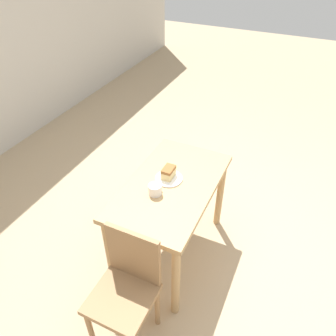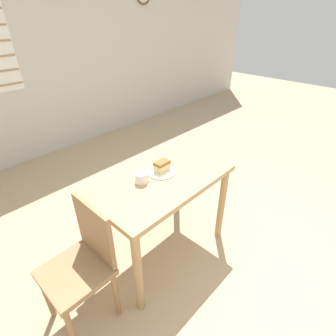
% 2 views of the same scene
% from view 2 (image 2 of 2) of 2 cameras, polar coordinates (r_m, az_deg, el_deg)
% --- Properties ---
extents(ground_plane, '(14.00, 14.00, 0.00)m').
position_cam_2_polar(ground_plane, '(2.35, 10.64, -21.31)').
color(ground_plane, tan).
extents(wall_back, '(10.00, 0.09, 2.80)m').
position_cam_2_polar(wall_back, '(3.93, -29.43, 21.36)').
color(wall_back, beige).
rests_on(wall_back, ground_plane).
extents(dining_table_near, '(1.08, 0.63, 0.77)m').
position_cam_2_polar(dining_table_near, '(2.03, -1.48, -5.01)').
color(dining_table_near, tan).
rests_on(dining_table_near, ground_plane).
extents(chair_near_window, '(0.38, 0.38, 0.88)m').
position_cam_2_polar(chair_near_window, '(1.82, -17.99, -18.96)').
color(chair_near_window, '#9E754C').
rests_on(chair_near_window, ground_plane).
extents(plate, '(0.21, 0.21, 0.01)m').
position_cam_2_polar(plate, '(2.01, -1.35, -0.95)').
color(plate, white).
rests_on(plate, dining_table_near).
extents(cake_slice, '(0.12, 0.08, 0.09)m').
position_cam_2_polar(cake_slice, '(1.99, -1.34, 0.41)').
color(cake_slice, '#E5CC89').
rests_on(cake_slice, plate).
extents(coffee_mug, '(0.10, 0.09, 0.08)m').
position_cam_2_polar(coffee_mug, '(1.90, -5.73, -2.05)').
color(coffee_mug, white).
rests_on(coffee_mug, dining_table_near).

